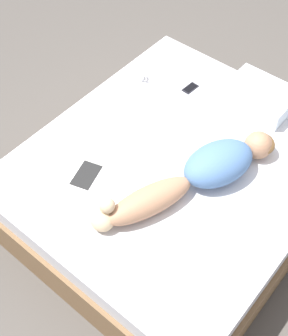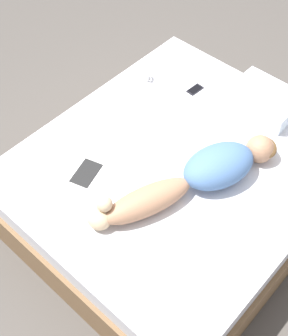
# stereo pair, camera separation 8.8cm
# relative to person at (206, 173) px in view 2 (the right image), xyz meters

# --- Properties ---
(ground_plane) EXTENTS (12.00, 12.00, 0.00)m
(ground_plane) POSITION_rel_person_xyz_m (-0.25, 0.03, -0.66)
(ground_plane) COLOR #4C4742
(bed) EXTENTS (1.98, 2.25, 0.55)m
(bed) POSITION_rel_person_xyz_m (-0.25, 0.03, -0.39)
(bed) COLOR brown
(bed) RESTS_ON ground_plane
(person) EXTENTS (0.62, 1.31, 0.24)m
(person) POSITION_rel_person_xyz_m (0.00, 0.00, 0.00)
(person) COLOR #A37556
(person) RESTS_ON bed
(open_magazine) EXTENTS (0.52, 0.44, 0.01)m
(open_magazine) POSITION_rel_person_xyz_m (-0.75, -0.52, -0.10)
(open_magazine) COLOR white
(open_magazine) RESTS_ON bed
(coffee_mug) EXTENTS (0.12, 0.08, 0.08)m
(coffee_mug) POSITION_rel_person_xyz_m (-1.01, 0.51, -0.06)
(coffee_mug) COLOR white
(coffee_mug) RESTS_ON bed
(cell_phone) EXTENTS (0.08, 0.14, 0.01)m
(cell_phone) POSITION_rel_person_xyz_m (-0.63, 0.69, -0.10)
(cell_phone) COLOR black
(cell_phone) RESTS_ON bed
(plush_toy) EXTENTS (0.16, 0.18, 0.22)m
(plush_toy) POSITION_rel_person_xyz_m (-0.28, -0.70, -0.01)
(plush_toy) COLOR #D1B289
(plush_toy) RESTS_ON bed
(pillow) EXTENTS (0.51, 0.38, 0.15)m
(pillow) POSITION_rel_person_xyz_m (-0.12, 0.89, -0.03)
(pillow) COLOR silver
(pillow) RESTS_ON bed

